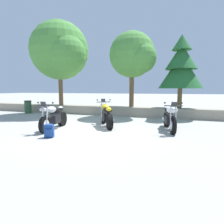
# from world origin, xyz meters

# --- Properties ---
(ground_plane) EXTENTS (120.00, 120.00, 0.00)m
(ground_plane) POSITION_xyz_m (0.00, 0.00, 0.00)
(ground_plane) COLOR #A3A099
(stone_wall) EXTENTS (36.00, 0.80, 0.55)m
(stone_wall) POSITION_xyz_m (0.00, 4.80, 0.28)
(stone_wall) COLOR gray
(stone_wall) RESTS_ON ground
(motorcycle_silver_near_left) EXTENTS (0.71, 2.06, 1.18)m
(motorcycle_silver_near_left) POSITION_xyz_m (-1.30, -0.02, 0.49)
(motorcycle_silver_near_left) COLOR black
(motorcycle_silver_near_left) RESTS_ON ground
(motorcycle_yellow_centre) EXTENTS (1.24, 1.84, 1.18)m
(motorcycle_yellow_centre) POSITION_xyz_m (0.48, 1.30, 0.49)
(motorcycle_yellow_centre) COLOR black
(motorcycle_yellow_centre) RESTS_ON ground
(motorcycle_white_far_right) EXTENTS (0.80, 2.05, 1.18)m
(motorcycle_white_far_right) POSITION_xyz_m (3.17, 1.33, 0.49)
(motorcycle_white_far_right) COLOR black
(motorcycle_white_far_right) RESTS_ON ground
(rider_backpack) EXTENTS (0.34, 0.32, 0.47)m
(rider_backpack) POSITION_xyz_m (-0.66, -1.19, 0.24)
(rider_backpack) COLOR navy
(rider_backpack) RESTS_ON ground
(leafy_tree_far_left) EXTENTS (3.98, 3.79, 5.48)m
(leafy_tree_far_left) POSITION_xyz_m (-3.82, 4.46, 4.05)
(leafy_tree_far_left) COLOR brown
(leafy_tree_far_left) RESTS_ON stone_wall
(leafy_tree_mid_left) EXTENTS (2.86, 2.73, 4.49)m
(leafy_tree_mid_left) POSITION_xyz_m (0.90, 4.92, 3.61)
(leafy_tree_mid_left) COLOR brown
(leafy_tree_mid_left) RESTS_ON stone_wall
(pine_tree_mid_right) EXTENTS (2.41, 2.41, 4.06)m
(pine_tree_mid_right) POSITION_xyz_m (3.58, 4.94, 2.91)
(pine_tree_mid_right) COLOR brown
(pine_tree_mid_right) RESTS_ON stone_wall
(trash_bin) EXTENTS (0.46, 0.46, 0.86)m
(trash_bin) POSITION_xyz_m (-6.08, 3.77, 0.43)
(trash_bin) COLOR #335638
(trash_bin) RESTS_ON ground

